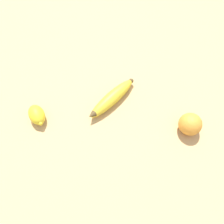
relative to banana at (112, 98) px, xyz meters
The scene contains 4 objects.
ground_plane 0.10m from the banana, 58.34° to the right, with size 3.00×3.00×0.00m, color tan.
banana is the anchor object (origin of this frame).
orange 0.25m from the banana, 15.08° to the left, with size 0.07×0.07×0.07m.
lemon 0.23m from the banana, 128.01° to the right, with size 0.08×0.07×0.05m.
Camera 1 is at (0.16, -0.19, 0.62)m, focal length 35.00 mm.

